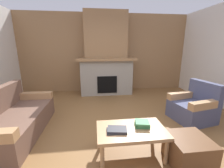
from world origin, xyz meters
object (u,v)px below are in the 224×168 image
(fireplace, at_px, (106,59))
(armchair, at_px, (194,107))
(couch, at_px, (14,120))
(coffee_table, at_px, (131,132))
(ottoman, at_px, (188,151))

(fireplace, relative_size, armchair, 3.02)
(couch, relative_size, coffee_table, 1.80)
(ottoman, bearing_deg, armchair, 52.93)
(armchair, bearing_deg, ottoman, -127.07)
(couch, height_order, armchair, same)
(fireplace, bearing_deg, ottoman, -76.03)
(armchair, bearing_deg, fireplace, 128.05)
(couch, bearing_deg, fireplace, 51.39)
(fireplace, distance_m, coffee_table, 3.26)
(couch, height_order, ottoman, couch)
(fireplace, relative_size, ottoman, 5.19)
(couch, relative_size, armchair, 2.02)
(coffee_table, distance_m, ottoman, 0.81)
(fireplace, distance_m, ottoman, 3.66)
(armchair, distance_m, coffee_table, 1.88)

